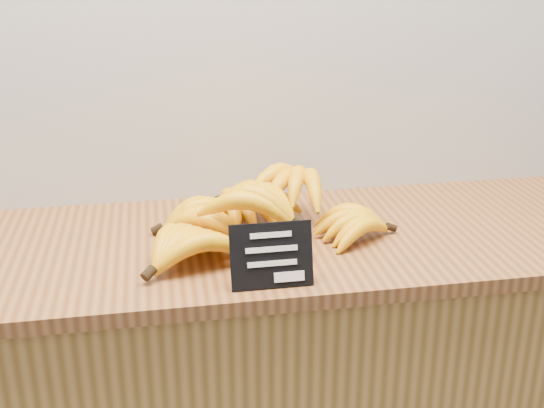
% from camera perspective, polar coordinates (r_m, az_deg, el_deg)
% --- Properties ---
extents(counter_top, '(1.55, 0.54, 0.03)m').
position_cam_1_polar(counter_top, '(1.44, -0.35, -3.19)').
color(counter_top, brown).
rests_on(counter_top, counter).
extents(chalkboard_sign, '(0.15, 0.04, 0.12)m').
position_cam_1_polar(chalkboard_sign, '(1.21, -0.03, -4.35)').
color(chalkboard_sign, black).
rests_on(chalkboard_sign, counter_top).
extents(banana_pile, '(0.55, 0.39, 0.13)m').
position_cam_1_polar(banana_pile, '(1.41, -1.61, -0.70)').
color(banana_pile, '#EEAA09').
rests_on(banana_pile, counter_top).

